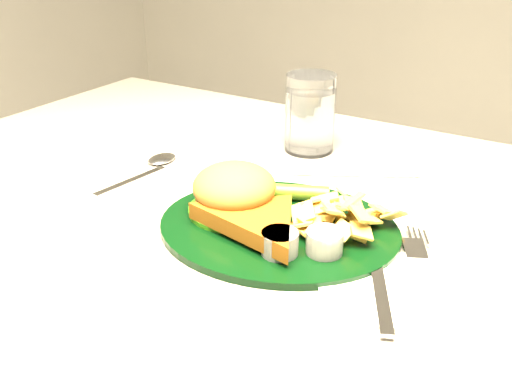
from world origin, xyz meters
TOP-DOWN VIEW (x-y plane):
  - dinner_plate at (0.03, -0.03)m, footprint 0.33×0.29m
  - water_glass at (-0.06, 0.21)m, footprint 0.09×0.09m
  - fork_napkin at (0.17, -0.08)m, footprint 0.20×0.22m
  - spoon at (-0.21, -0.02)m, footprint 0.07×0.17m
  - wrapped_straw at (0.04, 0.16)m, footprint 0.19×0.14m

SIDE VIEW (x-z plane):
  - wrapped_straw at x=0.04m, z-range 0.75..0.76m
  - spoon at x=-0.21m, z-range 0.75..0.76m
  - fork_napkin at x=0.17m, z-range 0.75..0.76m
  - dinner_plate at x=0.03m, z-range 0.75..0.81m
  - water_glass at x=-0.06m, z-range 0.75..0.87m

